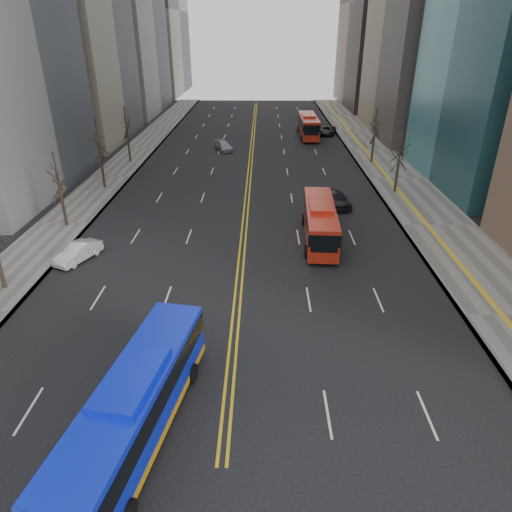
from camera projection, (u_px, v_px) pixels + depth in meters
sidewalk_right at (396, 178)px, 54.06m from camera, size 7.00×130.00×0.15m
sidewalk_left at (111, 177)px, 54.50m from camera, size 5.00×130.00×0.15m
centerline at (251, 157)px, 63.25m from camera, size 0.55×100.00×0.01m
street_trees at (169, 160)px, 42.89m from camera, size 35.20×47.20×7.60m
blue_bus at (135, 405)px, 19.25m from camera, size 4.47×12.00×3.43m
red_bus_near at (320, 220)px, 37.74m from camera, size 2.99×10.37×3.28m
red_bus_far at (308, 124)px, 74.03m from camera, size 2.91×11.36×3.60m
car_white at (78, 252)px, 34.89m from camera, size 2.95×4.30×1.34m
car_dark_mid at (336, 198)px, 45.52m from camera, size 3.00×4.95×1.58m
car_silver at (224, 146)px, 66.36m from camera, size 3.31×4.59×1.23m
car_dark_far at (328, 130)px, 76.20m from camera, size 3.51×5.27×1.34m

